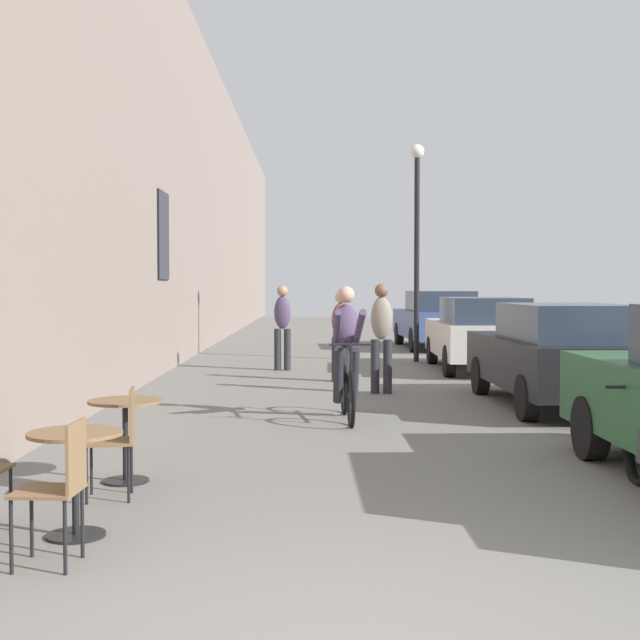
# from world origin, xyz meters

# --- Properties ---
(building_facade_left) EXTENTS (0.54, 68.00, 8.33)m
(building_facade_left) POSITION_xyz_m (-3.45, 14.00, 4.16)
(building_facade_left) COLOR gray
(building_facade_left) RESTS_ON ground_plane
(cafe_table_near) EXTENTS (0.64, 0.64, 0.72)m
(cafe_table_near) POSITION_xyz_m (-1.89, 1.93, 0.52)
(cafe_table_near) COLOR black
(cafe_table_near) RESTS_ON ground_plane
(cafe_chair_near_toward_wall) EXTENTS (0.40, 0.40, 0.89)m
(cafe_chair_near_toward_wall) POSITION_xyz_m (-1.82, 1.32, 0.52)
(cafe_chair_near_toward_wall) COLOR black
(cafe_chair_near_toward_wall) RESTS_ON ground_plane
(cafe_table_mid) EXTENTS (0.64, 0.64, 0.72)m
(cafe_table_mid) POSITION_xyz_m (-1.91, 3.56, 0.52)
(cafe_table_mid) COLOR black
(cafe_table_mid) RESTS_ON ground_plane
(cafe_chair_mid_toward_street) EXTENTS (0.43, 0.43, 0.89)m
(cafe_chair_mid_toward_street) POSITION_xyz_m (-1.84, 2.98, 0.52)
(cafe_chair_mid_toward_street) COLOR black
(cafe_chair_mid_toward_street) RESTS_ON ground_plane
(cyclist_on_bicycle) EXTENTS (0.52, 1.76, 1.74)m
(cyclist_on_bicycle) POSITION_xyz_m (0.16, 7.12, 0.81)
(cyclist_on_bicycle) COLOR black
(cyclist_on_bicycle) RESTS_ON ground_plane
(pedestrian_near) EXTENTS (0.37, 0.28, 1.75)m
(pedestrian_near) POSITION_xyz_m (0.81, 9.70, 0.99)
(pedestrian_near) COLOR #26262D
(pedestrian_near) RESTS_ON ground_plane
(pedestrian_mid) EXTENTS (0.34, 0.25, 1.62)m
(pedestrian_mid) POSITION_xyz_m (0.23, 11.42, 0.91)
(pedestrian_mid) COLOR #26262D
(pedestrian_mid) RESTS_ON ground_plane
(pedestrian_far) EXTENTS (0.37, 0.28, 1.72)m
(pedestrian_far) POSITION_xyz_m (-0.90, 13.50, 0.97)
(pedestrian_far) COLOR #26262D
(pedestrian_far) RESTS_ON ground_plane
(street_lamp) EXTENTS (0.32, 0.32, 4.90)m
(street_lamp) POSITION_xyz_m (2.06, 15.43, 3.11)
(street_lamp) COLOR black
(street_lamp) RESTS_ON ground_plane
(parked_car_second) EXTENTS (1.82, 4.16, 1.47)m
(parked_car_second) POSITION_xyz_m (3.19, 8.14, 0.76)
(parked_car_second) COLOR black
(parked_car_second) RESTS_ON ground_plane
(parked_car_third) EXTENTS (1.85, 4.22, 1.49)m
(parked_car_third) POSITION_xyz_m (3.11, 13.41, 0.77)
(parked_car_third) COLOR beige
(parked_car_third) RESTS_ON ground_plane
(parked_car_fourth) EXTENTS (2.00, 4.51, 1.58)m
(parked_car_fourth) POSITION_xyz_m (3.14, 19.66, 0.82)
(parked_car_fourth) COLOR #384C84
(parked_car_fourth) RESTS_ON ground_plane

